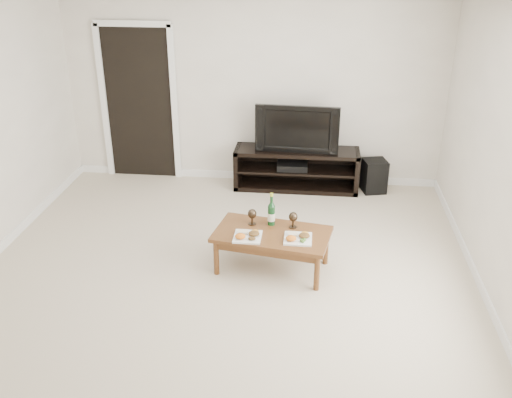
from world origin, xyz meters
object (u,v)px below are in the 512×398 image
at_px(media_console, 296,169).
at_px(television, 298,127).
at_px(subwoofer, 374,176).
at_px(coffee_table, 272,251).

relative_size(media_console, television, 1.52).
bearing_deg(media_console, subwoofer, 0.66).
bearing_deg(television, coffee_table, -91.21).
bearing_deg(media_console, coffee_table, -94.27).
height_order(media_console, subwoofer, media_console).
height_order(media_console, coffee_table, media_console).
distance_m(subwoofer, coffee_table, 2.40).
bearing_deg(television, media_console, 0.00).
bearing_deg(coffee_table, media_console, 85.73).
distance_m(media_console, television, 0.59).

